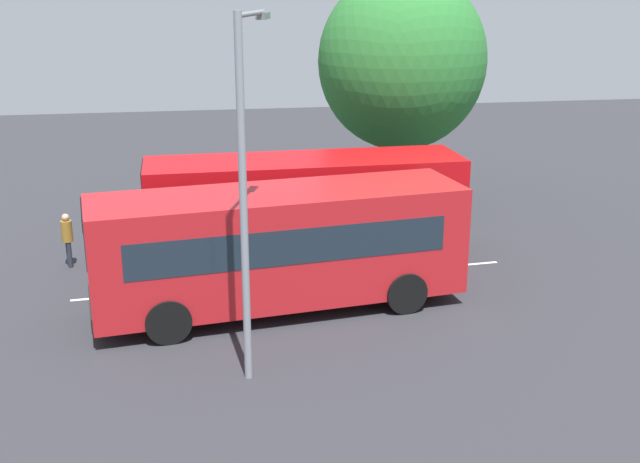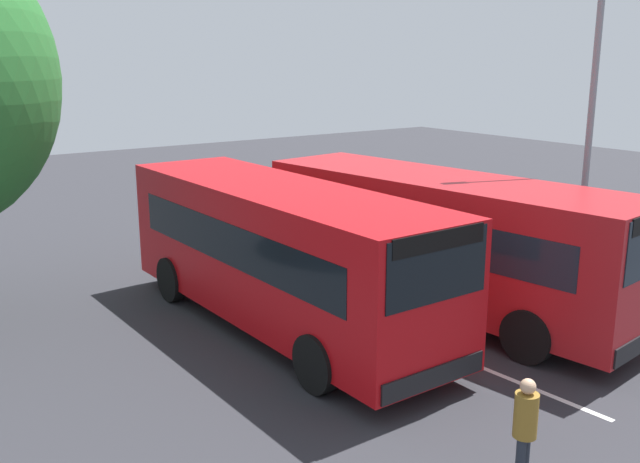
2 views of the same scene
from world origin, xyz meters
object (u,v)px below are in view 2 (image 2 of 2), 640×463
pedestrian (525,425)px  bus_far_left (280,251)px  bus_center_left (445,238)px  street_lamp (582,118)px

pedestrian → bus_far_left: bearing=-22.8°
bus_far_left → bus_center_left: bearing=70.8°
bus_center_left → street_lamp: 4.31m
pedestrian → street_lamp: (-4.68, 7.42, 3.37)m
street_lamp → bus_far_left: bearing=0.8°
bus_far_left → street_lamp: (2.21, 6.92, 2.60)m
bus_far_left → bus_center_left: 3.83m
bus_far_left → street_lamp: 7.72m
pedestrian → street_lamp: size_ratio=0.22×
bus_center_left → street_lamp: bearing=65.6°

